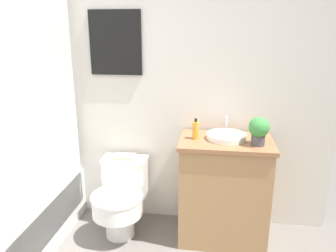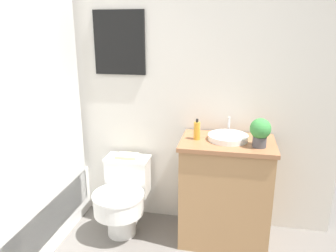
{
  "view_description": "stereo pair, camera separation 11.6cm",
  "coord_description": "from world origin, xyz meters",
  "px_view_note": "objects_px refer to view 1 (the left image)",
  "views": [
    {
      "loc": [
        0.64,
        -0.64,
        1.61
      ],
      "look_at": [
        0.34,
        1.48,
        0.97
      ],
      "focal_mm": 35.0,
      "sensor_mm": 36.0,
      "label": 1
    },
    {
      "loc": [
        0.76,
        -0.62,
        1.61
      ],
      "look_at": [
        0.34,
        1.48,
        0.97
      ],
      "focal_mm": 35.0,
      "sensor_mm": 36.0,
      "label": 2
    }
  ],
  "objects_px": {
    "soap_bottle": "(196,130)",
    "book_on_tank": "(125,157)",
    "sink": "(226,136)",
    "toilet": "(121,197)",
    "potted_plant": "(259,130)"
  },
  "relations": [
    {
      "from": "toilet",
      "to": "book_on_tank",
      "type": "distance_m",
      "value": 0.32
    },
    {
      "from": "sink",
      "to": "soap_bottle",
      "type": "distance_m",
      "value": 0.23
    },
    {
      "from": "sink",
      "to": "potted_plant",
      "type": "relative_size",
      "value": 1.61
    },
    {
      "from": "toilet",
      "to": "potted_plant",
      "type": "distance_m",
      "value": 1.2
    },
    {
      "from": "soap_bottle",
      "to": "book_on_tank",
      "type": "relative_size",
      "value": 0.92
    },
    {
      "from": "book_on_tank",
      "to": "toilet",
      "type": "bearing_deg",
      "value": -90.0
    },
    {
      "from": "soap_bottle",
      "to": "potted_plant",
      "type": "bearing_deg",
      "value": -9.56
    },
    {
      "from": "toilet",
      "to": "book_on_tank",
      "type": "bearing_deg",
      "value": 90.0
    },
    {
      "from": "sink",
      "to": "potted_plant",
      "type": "xyz_separation_m",
      "value": [
        0.22,
        -0.11,
        0.09
      ]
    },
    {
      "from": "toilet",
      "to": "potted_plant",
      "type": "height_order",
      "value": "potted_plant"
    },
    {
      "from": "soap_bottle",
      "to": "book_on_tank",
      "type": "bearing_deg",
      "value": 169.12
    },
    {
      "from": "soap_bottle",
      "to": "potted_plant",
      "type": "xyz_separation_m",
      "value": [
        0.44,
        -0.07,
        0.05
      ]
    },
    {
      "from": "sink",
      "to": "book_on_tank",
      "type": "xyz_separation_m",
      "value": [
        -0.81,
        0.08,
        -0.24
      ]
    },
    {
      "from": "toilet",
      "to": "sink",
      "type": "relative_size",
      "value": 1.8
    },
    {
      "from": "sink",
      "to": "book_on_tank",
      "type": "height_order",
      "value": "sink"
    }
  ]
}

